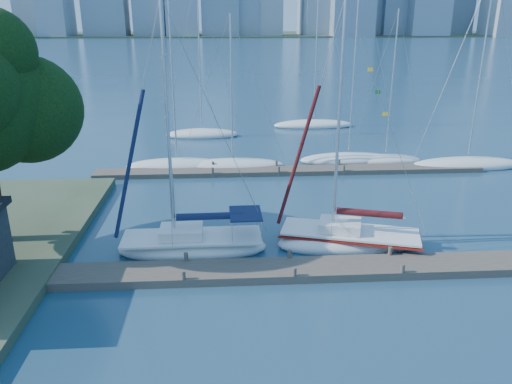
{
  "coord_description": "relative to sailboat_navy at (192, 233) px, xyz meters",
  "views": [
    {
      "loc": [
        -3.01,
        -20.81,
        11.52
      ],
      "look_at": [
        -1.43,
        4.0,
        2.73
      ],
      "focal_mm": 35.0,
      "sensor_mm": 36.0,
      "label": 1
    }
  ],
  "objects": [
    {
      "name": "sailboat_maroon",
      "position": [
        8.22,
        0.16,
        -0.0
      ],
      "size": [
        8.03,
        4.55,
        12.91
      ],
      "rotation": [
        0.0,
        0.0,
        -0.29
      ],
      "color": "silver",
      "rests_on": "ground"
    },
    {
      "name": "bg_boat_4",
      "position": [
        15.08,
        15.75,
        -0.83
      ],
      "size": [
        6.16,
        2.51,
        12.37
      ],
      "rotation": [
        0.0,
        0.0,
        -0.09
      ],
      "color": "silver",
      "rests_on": "ground"
    },
    {
      "name": "bg_boat_5",
      "position": [
        21.22,
        13.97,
        -0.78
      ],
      "size": [
        9.21,
        3.11,
        15.59
      ],
      "rotation": [
        0.0,
        0.0,
        0.07
      ],
      "color": "silver",
      "rests_on": "ground"
    },
    {
      "name": "bg_boat_0",
      "position": [
        -2.06,
        15.17,
        -0.78
      ],
      "size": [
        8.37,
        3.58,
        15.29
      ],
      "rotation": [
        0.0,
        0.0,
        -0.15
      ],
      "color": "silver",
      "rests_on": "ground"
    },
    {
      "name": "sailboat_navy",
      "position": [
        0.0,
        0.0,
        0.0
      ],
      "size": [
        7.68,
        2.62,
        12.89
      ],
      "rotation": [
        0.0,
        0.0,
        0.02
      ],
      "color": "silver",
      "rests_on": "ground"
    },
    {
      "name": "bg_boat_3",
      "position": [
        12.03,
        16.06,
        -0.78
      ],
      "size": [
        8.2,
        2.76,
        15.77
      ],
      "rotation": [
        0.0,
        0.0,
        -0.05
      ],
      "color": "silver",
      "rests_on": "ground"
    },
    {
      "name": "far_shore",
      "position": [
        4.8,
        317.37,
        -1.08
      ],
      "size": [
        800.0,
        100.0,
        1.5
      ],
      "primitive_type": "cube",
      "color": "#38472D",
      "rests_on": "ground"
    },
    {
      "name": "bg_boat_7",
      "position": [
        11.52,
        30.11,
        -0.77
      ],
      "size": [
        8.94,
        5.88,
        16.47
      ],
      "rotation": [
        0.0,
        0.0,
        -0.43
      ],
      "color": "silver",
      "rests_on": "ground"
    },
    {
      "name": "far_dock",
      "position": [
        6.8,
        13.37,
        -0.9
      ],
      "size": [
        30.0,
        1.8,
        0.36
      ],
      "primitive_type": "cube",
      "color": "#443D32",
      "rests_on": "ground"
    },
    {
      "name": "near_dock",
      "position": [
        4.8,
        -2.63,
        -0.88
      ],
      "size": [
        26.0,
        2.0,
        0.4
      ],
      "primitive_type": "cube",
      "color": "#443D32",
      "rests_on": "ground"
    },
    {
      "name": "ground",
      "position": [
        4.8,
        -2.63,
        -1.08
      ],
      "size": [
        700.0,
        700.0,
        0.0
      ],
      "primitive_type": "plane",
      "color": "#17354B",
      "rests_on": "ground"
    },
    {
      "name": "bg_boat_1",
      "position": [
        2.36,
        14.93,
        -0.82
      ],
      "size": [
        8.68,
        4.84,
        12.1
      ],
      "rotation": [
        0.0,
        0.0,
        -0.32
      ],
      "color": "silver",
      "rests_on": "ground"
    },
    {
      "name": "bg_boat_6",
      "position": [
        -0.49,
        26.19,
        -0.76
      ],
      "size": [
        7.53,
        3.37,
        15.59
      ],
      "rotation": [
        0.0,
        0.0,
        0.13
      ],
      "color": "silver",
      "rests_on": "ground"
    }
  ]
}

